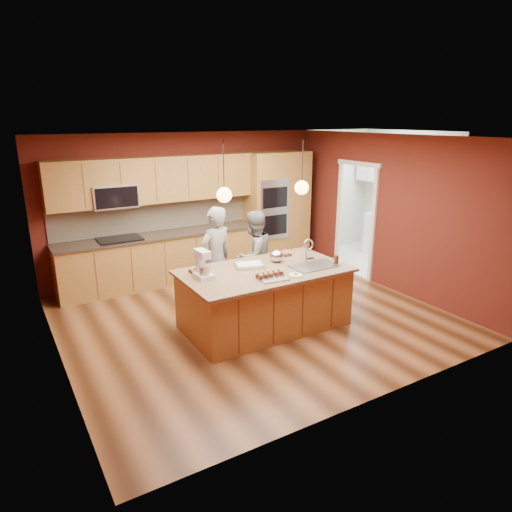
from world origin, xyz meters
TOP-DOWN VIEW (x-y plane):
  - floor at (0.00, 0.00)m, footprint 5.50×5.50m
  - ceiling at (0.00, 0.00)m, footprint 5.50×5.50m
  - wall_back at (0.00, 2.50)m, footprint 5.50×0.00m
  - wall_front at (0.00, -2.50)m, footprint 5.50×0.00m
  - wall_left at (-2.75, 0.00)m, footprint 0.00×5.00m
  - wall_right at (2.75, 0.00)m, footprint 0.00×5.00m
  - cabinet_run at (-0.68, 2.25)m, footprint 3.74×0.64m
  - oven_column at (1.85, 2.19)m, footprint 1.30×0.62m
  - doorway_trim at (2.73, 0.80)m, footprint 0.08×1.11m
  - laundry_room at (4.35, 1.20)m, footprint 2.60×2.70m
  - pendant_left at (-0.62, -0.32)m, footprint 0.20×0.20m
  - pendant_right at (0.61, -0.32)m, footprint 0.20×0.20m
  - island at (0.01, -0.32)m, footprint 2.38×1.34m
  - person_left at (-0.34, 0.60)m, footprint 0.69×0.55m
  - person_right at (0.36, 0.60)m, footprint 0.87×0.75m
  - stand_mixer at (-0.90, -0.19)m, footprint 0.22×0.29m
  - sheet_cake at (-0.13, -0.09)m, footprint 0.49×0.42m
  - cooling_rack at (-0.12, -0.72)m, footprint 0.41×0.31m
  - mixing_bowl at (0.35, -0.09)m, footprint 0.22×0.22m
  - plate at (0.22, -0.76)m, footprint 0.19×0.19m
  - tumbler at (1.03, -0.65)m, footprint 0.07×0.07m
  - phone at (0.86, -0.23)m, footprint 0.14×0.08m
  - cupcakes_left at (-0.89, 0.05)m, footprint 0.21×0.21m
  - cupcakes_rack at (-0.12, -0.63)m, footprint 0.42×0.17m
  - cupcakes_right at (0.62, 0.12)m, footprint 0.22×0.22m
  - washer at (4.18, 0.90)m, footprint 0.64×0.65m
  - dryer at (4.23, 1.53)m, footprint 0.69×0.70m

SIDE VIEW (x-z plane):
  - floor at x=0.00m, z-range 0.00..0.00m
  - island at x=0.01m, z-range -0.18..1.08m
  - dryer at x=4.23m, z-range 0.00..0.92m
  - washer at x=4.18m, z-range 0.00..0.93m
  - person_right at x=0.36m, z-range 0.00..1.53m
  - person_left at x=-0.34m, z-range 0.00..1.67m
  - phone at x=0.86m, z-range 0.88..0.89m
  - plate at x=0.22m, z-range 0.88..0.89m
  - cooling_rack at x=-0.12m, z-range 0.88..0.90m
  - sheet_cake at x=-0.13m, z-range 0.87..0.92m
  - cupcakes_left at x=-0.89m, z-range 0.88..0.94m
  - cupcakes_right at x=0.62m, z-range 0.88..0.94m
  - cupcakes_rack at x=-0.12m, z-range 0.89..0.97m
  - tumbler at x=1.03m, z-range 0.88..1.01m
  - mixing_bowl at x=0.35m, z-range 0.87..1.06m
  - cabinet_run at x=-0.68m, z-range -0.17..2.13m
  - stand_mixer at x=-0.90m, z-range 0.85..1.24m
  - doorway_trim at x=2.73m, z-range -0.05..2.15m
  - oven_column at x=1.85m, z-range 0.00..2.30m
  - wall_back at x=0.00m, z-range -1.40..4.10m
  - wall_front at x=0.00m, z-range -1.40..4.10m
  - wall_left at x=-2.75m, z-range -1.15..3.85m
  - wall_right at x=2.75m, z-range -1.15..3.85m
  - laundry_room at x=4.35m, z-range 0.60..3.30m
  - pendant_left at x=-0.62m, z-range 1.60..2.40m
  - pendant_right at x=0.61m, z-range 1.60..2.40m
  - ceiling at x=0.00m, z-range 2.70..2.70m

